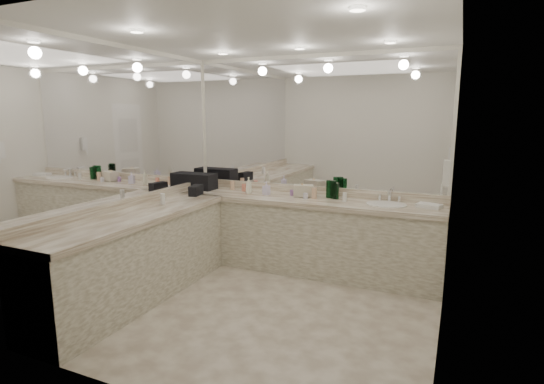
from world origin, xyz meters
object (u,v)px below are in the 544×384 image
at_px(sink, 386,205).
at_px(wall_phone, 447,173).
at_px(soap_bottle_b, 266,188).
at_px(soap_bottle_a, 249,185).
at_px(black_toiletry_bag, 201,181).
at_px(cream_cosmetic_case, 303,191).
at_px(soap_bottle_c, 302,190).
at_px(hand_towel, 429,206).

relative_size(sink, wall_phone, 1.83).
bearing_deg(soap_bottle_b, soap_bottle_a, 179.03).
distance_m(black_toiletry_bag, cream_cosmetic_case, 1.43).
bearing_deg(soap_bottle_c, sink, -3.88).
distance_m(cream_cosmetic_case, soap_bottle_c, 0.02).
bearing_deg(sink, wall_phone, -39.57).
relative_size(soap_bottle_a, soap_bottle_b, 1.25).
bearing_deg(cream_cosmetic_case, sink, -21.88).
height_order(wall_phone, soap_bottle_c, wall_phone).
xyz_separation_m(black_toiletry_bag, soap_bottle_c, (1.41, 0.06, -0.03)).
height_order(sink, hand_towel, hand_towel).
bearing_deg(soap_bottle_c, soap_bottle_b, -171.35).
height_order(cream_cosmetic_case, soap_bottle_a, soap_bottle_a).
bearing_deg(soap_bottle_b, hand_towel, 1.12).
distance_m(wall_phone, hand_towel, 0.71).
height_order(wall_phone, cream_cosmetic_case, wall_phone).
xyz_separation_m(cream_cosmetic_case, hand_towel, (1.44, -0.03, -0.05)).
distance_m(hand_towel, soap_bottle_c, 1.46).
relative_size(hand_towel, soap_bottle_b, 1.48).
bearing_deg(wall_phone, sink, 140.43).
relative_size(sink, soap_bottle_a, 2.14).
height_order(cream_cosmetic_case, soap_bottle_b, soap_bottle_b).
distance_m(black_toiletry_bag, soap_bottle_b, 0.97).
bearing_deg(wall_phone, soap_bottle_c, 160.67).
height_order(sink, black_toiletry_bag, black_toiletry_bag).
bearing_deg(soap_bottle_b, soap_bottle_c, 8.65).
height_order(hand_towel, soap_bottle_c, soap_bottle_c).
bearing_deg(black_toiletry_bag, wall_phone, -9.46).
distance_m(wall_phone, black_toiletry_bag, 3.10).
distance_m(sink, cream_cosmetic_case, 1.01).
height_order(black_toiletry_bag, hand_towel, black_toiletry_bag).
height_order(sink, soap_bottle_c, soap_bottle_c).
height_order(sink, soap_bottle_b, soap_bottle_b).
height_order(soap_bottle_a, soap_bottle_c, soap_bottle_a).
bearing_deg(soap_bottle_c, wall_phone, -19.33).
xyz_separation_m(cream_cosmetic_case, soap_bottle_c, (-0.02, -0.00, 0.01)).
relative_size(sink, black_toiletry_bag, 1.13).
distance_m(wall_phone, soap_bottle_b, 2.16).
xyz_separation_m(soap_bottle_a, soap_bottle_b, (0.25, -0.00, -0.02)).
bearing_deg(soap_bottle_c, soap_bottle_a, -174.75).
relative_size(black_toiletry_bag, hand_towel, 1.59).
bearing_deg(soap_bottle_b, cream_cosmetic_case, 8.72).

